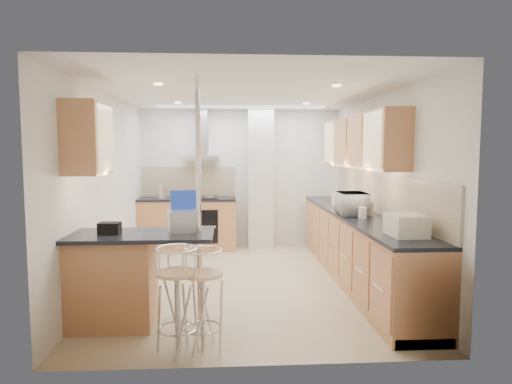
{
  "coord_description": "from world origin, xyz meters",
  "views": [
    {
      "loc": [
        -0.24,
        -5.98,
        1.77
      ],
      "look_at": [
        0.15,
        0.2,
        1.19
      ],
      "focal_mm": 32.0,
      "sensor_mm": 36.0,
      "label": 1
    }
  ],
  "objects": [
    {
      "name": "ground",
      "position": [
        0.0,
        0.0,
        0.0
      ],
      "size": [
        4.8,
        4.8,
        0.0
      ],
      "primitive_type": "plane",
      "color": "tan",
      "rests_on": "ground"
    },
    {
      "name": "room_shell",
      "position": [
        0.32,
        0.38,
        1.54
      ],
      "size": [
        3.64,
        4.84,
        2.51
      ],
      "color": "white",
      "rests_on": "ground"
    },
    {
      "name": "right_counter",
      "position": [
        1.5,
        0.0,
        0.46
      ],
      "size": [
        0.63,
        4.4,
        0.92
      ],
      "color": "#BA754A",
      "rests_on": "ground"
    },
    {
      "name": "back_counter",
      "position": [
        -0.95,
        2.1,
        0.46
      ],
      "size": [
        1.7,
        0.63,
        0.92
      ],
      "color": "#BA754A",
      "rests_on": "ground"
    },
    {
      "name": "peninsula",
      "position": [
        -1.12,
        -1.45,
        0.48
      ],
      "size": [
        1.47,
        0.72,
        0.94
      ],
      "color": "#BA754A",
      "rests_on": "ground"
    },
    {
      "name": "microwave",
      "position": [
        1.38,
        -0.18,
        1.07
      ],
      "size": [
        0.37,
        0.53,
        0.29
      ],
      "primitive_type": "imported",
      "rotation": [
        0.0,
        0.0,
        1.56
      ],
      "color": "white",
      "rests_on": "right_counter"
    },
    {
      "name": "laptop",
      "position": [
        -0.68,
        -1.37,
        1.05
      ],
      "size": [
        0.35,
        0.29,
        0.21
      ],
      "primitive_type": "cube",
      "rotation": [
        0.0,
        0.0,
        0.23
      ],
      "color": "#9EA1A6",
      "rests_on": "peninsula"
    },
    {
      "name": "bag",
      "position": [
        -1.41,
        -1.45,
        1.0
      ],
      "size": [
        0.21,
        0.16,
        0.11
      ],
      "primitive_type": "cube",
      "rotation": [
        0.0,
        0.0,
        -0.04
      ],
      "color": "black",
      "rests_on": "peninsula"
    },
    {
      "name": "bar_stool_near",
      "position": [
        -0.68,
        -2.1,
        0.47
      ],
      "size": [
        0.51,
        0.51,
        0.94
      ],
      "primitive_type": null,
      "rotation": [
        0.0,
        0.0,
        -0.41
      ],
      "color": "tan",
      "rests_on": "ground"
    },
    {
      "name": "bar_stool_end",
      "position": [
        -0.46,
        -2.08,
        0.46
      ],
      "size": [
        0.53,
        0.53,
        0.92
      ],
      "primitive_type": null,
      "rotation": [
        0.0,
        0.0,
        0.66
      ],
      "color": "tan",
      "rests_on": "ground"
    },
    {
      "name": "jar_a",
      "position": [
        1.42,
        0.88,
        1.01
      ],
      "size": [
        0.14,
        0.14,
        0.17
      ],
      "primitive_type": "cylinder",
      "rotation": [
        0.0,
        0.0,
        0.2
      ],
      "color": "white",
      "rests_on": "right_counter"
    },
    {
      "name": "jar_b",
      "position": [
        1.69,
        1.46,
        1.0
      ],
      "size": [
        0.11,
        0.11,
        0.15
      ],
      "primitive_type": "cylinder",
      "rotation": [
        0.0,
        0.0,
        -0.05
      ],
      "color": "white",
      "rests_on": "right_counter"
    },
    {
      "name": "jar_c",
      "position": [
        1.56,
        -0.28,
        1.01
      ],
      "size": [
        0.15,
        0.15,
        0.18
      ],
      "primitive_type": "cylinder",
      "rotation": [
        0.0,
        0.0,
        -0.04
      ],
      "color": "beige",
      "rests_on": "right_counter"
    },
    {
      "name": "jar_d",
      "position": [
        1.43,
        -0.48,
        0.99
      ],
      "size": [
        0.1,
        0.1,
        0.14
      ],
      "primitive_type": "cylinder",
      "rotation": [
        0.0,
        0.0,
        0.05
      ],
      "color": "white",
      "rests_on": "right_counter"
    },
    {
      "name": "bread_bin",
      "position": [
        1.52,
        -1.64,
        1.03
      ],
      "size": [
        0.33,
        0.42,
        0.22
      ],
      "primitive_type": "cube",
      "rotation": [
        0.0,
        0.0,
        0.03
      ],
      "color": "white",
      "rests_on": "right_counter"
    },
    {
      "name": "kettle",
      "position": [
        -1.37,
        1.96,
        1.04
      ],
      "size": [
        0.16,
        0.16,
        0.24
      ],
      "primitive_type": "cylinder",
      "color": "#B5B7BA",
      "rests_on": "back_counter"
    }
  ]
}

